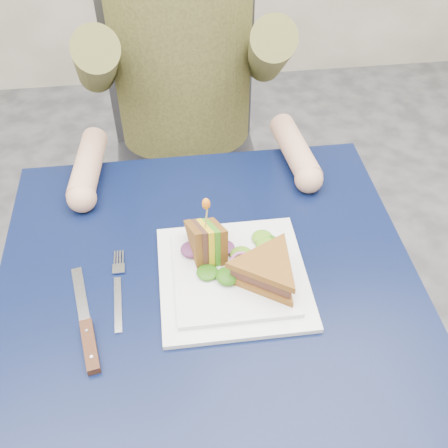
{
  "coord_description": "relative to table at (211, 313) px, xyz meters",
  "views": [
    {
      "loc": [
        -0.05,
        -0.57,
        1.46
      ],
      "look_at": [
        0.03,
        0.06,
        0.82
      ],
      "focal_mm": 42.0,
      "sensor_mm": 36.0,
      "label": 1
    }
  ],
  "objects": [
    {
      "name": "table",
      "position": [
        0.0,
        0.0,
        0.0
      ],
      "size": [
        0.75,
        0.75,
        0.73
      ],
      "color": "black",
      "rests_on": "ground"
    },
    {
      "name": "chair",
      "position": [
        0.0,
        0.72,
        -0.11
      ],
      "size": [
        0.42,
        0.4,
        0.93
      ],
      "color": "#47474C",
      "rests_on": "ground"
    },
    {
      "name": "diner",
      "position": [
        -0.0,
        0.61,
        0.26
      ],
      "size": [
        0.54,
        0.59,
        0.74
      ],
      "color": "#4A4821",
      "rests_on": "chair"
    },
    {
      "name": "plate",
      "position": [
        0.04,
        0.01,
        0.09
      ],
      "size": [
        0.26,
        0.26,
        0.02
      ],
      "color": "white",
      "rests_on": "table"
    },
    {
      "name": "sandwich_flat",
      "position": [
        0.1,
        -0.01,
        0.12
      ],
      "size": [
        0.2,
        0.2,
        0.05
      ],
      "color": "brown",
      "rests_on": "plate"
    },
    {
      "name": "sandwich_upright",
      "position": [
        0.0,
        0.06,
        0.13
      ],
      "size": [
        0.08,
        0.12,
        0.12
      ],
      "color": "brown",
      "rests_on": "plate"
    },
    {
      "name": "fork",
      "position": [
        -0.16,
        0.01,
        0.08
      ],
      "size": [
        0.02,
        0.18,
        0.01
      ],
      "color": "silver",
      "rests_on": "table"
    },
    {
      "name": "knife",
      "position": [
        -0.21,
        -0.08,
        0.09
      ],
      "size": [
        0.06,
        0.22,
        0.02
      ],
      "color": "silver",
      "rests_on": "table"
    },
    {
      "name": "toothpick",
      "position": [
        0.0,
        0.06,
        0.2
      ],
      "size": [
        0.01,
        0.01,
        0.06
      ],
      "primitive_type": "cylinder",
      "rotation": [
        0.14,
        0.07,
        0.0
      ],
      "color": "tan",
      "rests_on": "sandwich_upright"
    },
    {
      "name": "toothpick_frill",
      "position": [
        0.0,
        0.06,
        0.23
      ],
      "size": [
        0.01,
        0.01,
        0.02
      ],
      "primitive_type": "ellipsoid",
      "color": "orange",
      "rests_on": "sandwich_upright"
    },
    {
      "name": "lettuce_spill",
      "position": [
        0.05,
        0.02,
        0.11
      ],
      "size": [
        0.15,
        0.13,
        0.02
      ],
      "primitive_type": null,
      "color": "#337A14",
      "rests_on": "plate"
    },
    {
      "name": "onion_ring",
      "position": [
        0.06,
        0.02,
        0.11
      ],
      "size": [
        0.04,
        0.04,
        0.02
      ],
      "primitive_type": "torus",
      "rotation": [
        0.44,
        0.0,
        0.0
      ],
      "color": "#9E4C7A",
      "rests_on": "plate"
    }
  ]
}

